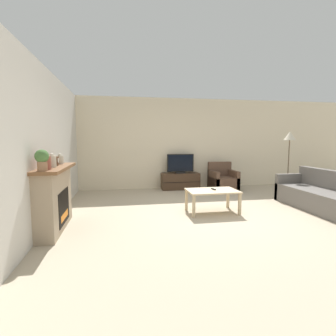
# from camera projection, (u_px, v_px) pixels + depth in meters

# --- Properties ---
(ground_plane) EXTENTS (24.00, 24.00, 0.00)m
(ground_plane) POSITION_uv_depth(u_px,v_px,m) (213.00, 214.00, 5.22)
(ground_plane) COLOR tan
(wall_back) EXTENTS (12.00, 0.06, 2.70)m
(wall_back) POSITION_uv_depth(u_px,v_px,m) (180.00, 144.00, 7.97)
(wall_back) COLOR beige
(wall_back) RESTS_ON ground
(wall_left) EXTENTS (0.06, 12.00, 2.70)m
(wall_left) POSITION_uv_depth(u_px,v_px,m) (47.00, 147.00, 4.54)
(wall_left) COLOR beige
(wall_left) RESTS_ON ground
(fireplace) EXTENTS (0.41, 1.48, 1.04)m
(fireplace) POSITION_uv_depth(u_px,v_px,m) (54.00, 198.00, 4.25)
(fireplace) COLOR tan
(fireplace) RESTS_ON ground
(mantel_vase_left) EXTENTS (0.14, 0.14, 0.24)m
(mantel_vase_left) POSITION_uv_depth(u_px,v_px,m) (46.00, 162.00, 3.75)
(mantel_vase_left) COLOR #994C3D
(mantel_vase_left) RESTS_ON fireplace
(mantel_vase_centre_left) EXTENTS (0.13, 0.13, 0.22)m
(mantel_vase_centre_left) POSITION_uv_depth(u_px,v_px,m) (52.00, 161.00, 4.08)
(mantel_vase_centre_left) COLOR beige
(mantel_vase_centre_left) RESTS_ON fireplace
(mantel_vase_right) EXTENTS (0.12, 0.12, 0.19)m
(mantel_vase_right) POSITION_uv_depth(u_px,v_px,m) (60.00, 159.00, 4.62)
(mantel_vase_right) COLOR beige
(mantel_vase_right) RESTS_ON fireplace
(mantel_clock) EXTENTS (0.08, 0.11, 0.15)m
(mantel_clock) POSITION_uv_depth(u_px,v_px,m) (56.00, 161.00, 4.34)
(mantel_clock) COLOR brown
(mantel_clock) RESTS_ON fireplace
(potted_plant) EXTENTS (0.18, 0.18, 0.30)m
(potted_plant) POSITION_uv_depth(u_px,v_px,m) (42.00, 159.00, 3.57)
(potted_plant) COLOR #936B4C
(potted_plant) RESTS_ON fireplace
(tv_stand) EXTENTS (1.12, 0.44, 0.48)m
(tv_stand) POSITION_uv_depth(u_px,v_px,m) (180.00, 181.00, 7.80)
(tv_stand) COLOR #422D1E
(tv_stand) RESTS_ON ground
(tv) EXTENTS (0.80, 0.18, 0.57)m
(tv) POSITION_uv_depth(u_px,v_px,m) (180.00, 164.00, 7.74)
(tv) COLOR black
(tv) RESTS_ON tv_stand
(armchair) EXTENTS (0.70, 0.76, 0.81)m
(armchair) POSITION_uv_depth(u_px,v_px,m) (223.00, 181.00, 7.60)
(armchair) COLOR brown
(armchair) RESTS_ON ground
(coffee_table) EXTENTS (1.01, 0.65, 0.46)m
(coffee_table) POSITION_uv_depth(u_px,v_px,m) (212.00, 193.00, 5.29)
(coffee_table) COLOR #CCB289
(coffee_table) RESTS_ON ground
(remote) EXTENTS (0.05, 0.15, 0.02)m
(remote) POSITION_uv_depth(u_px,v_px,m) (214.00, 189.00, 5.33)
(remote) COLOR black
(remote) RESTS_ON coffee_table
(couch) EXTENTS (0.81, 2.23, 0.82)m
(couch) POSITION_uv_depth(u_px,v_px,m) (325.00, 197.00, 5.42)
(couch) COLOR #66605B
(couch) RESTS_ON ground
(floor_lamp) EXTENTS (0.30, 0.30, 1.68)m
(floor_lamp) POSITION_uv_depth(u_px,v_px,m) (290.00, 141.00, 6.69)
(floor_lamp) COLOR black
(floor_lamp) RESTS_ON ground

